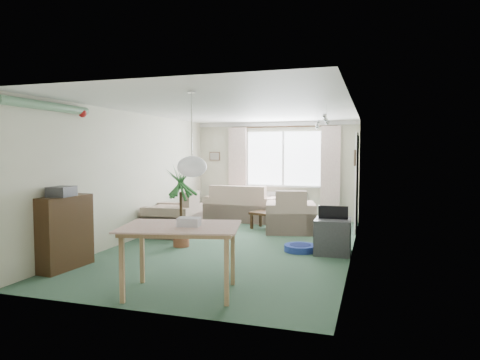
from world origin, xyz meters
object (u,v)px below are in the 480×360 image
(armchair_left, at_px, (173,213))
(pet_bed, at_px, (300,248))
(armchair_corner, at_px, (290,211))
(tv_cube, at_px, (333,236))
(coffee_table, at_px, (270,221))
(houseplant, at_px, (181,207))
(dining_table, at_px, (181,260))
(sofa, at_px, (242,203))
(bookshelf, at_px, (65,232))

(armchair_left, bearing_deg, pet_bed, 72.65)
(armchair_corner, bearing_deg, tv_cube, 109.15)
(coffee_table, relative_size, pet_bed, 1.50)
(armchair_left, relative_size, houseplant, 0.70)
(dining_table, height_order, tv_cube, dining_table)
(sofa, relative_size, bookshelf, 1.66)
(sofa, height_order, armchair_corner, armchair_corner)
(sofa, xyz_separation_m, coffee_table, (0.92, -0.98, -0.25))
(armchair_corner, xyz_separation_m, coffee_table, (-0.48, 0.16, -0.26))
(coffee_table, xyz_separation_m, pet_bed, (0.96, -1.83, -0.13))
(bookshelf, relative_size, dining_table, 0.83)
(coffee_table, height_order, bookshelf, bookshelf)
(tv_cube, relative_size, pet_bed, 1.17)
(sofa, height_order, coffee_table, sofa)
(armchair_corner, bearing_deg, bookshelf, 43.57)
(tv_cube, bearing_deg, houseplant, -175.24)
(houseplant, xyz_separation_m, dining_table, (1.07, -2.27, -0.31))
(pet_bed, bearing_deg, sofa, 123.72)
(bookshelf, distance_m, tv_cube, 4.11)
(houseplant, distance_m, pet_bed, 2.17)
(houseplant, bearing_deg, dining_table, -64.81)
(tv_cube, bearing_deg, coffee_table, 127.91)
(pet_bed, bearing_deg, dining_table, -111.24)
(armchair_corner, relative_size, bookshelf, 0.96)
(sofa, relative_size, pet_bed, 3.22)
(houseplant, relative_size, tv_cube, 2.24)
(armchair_left, xyz_separation_m, pet_bed, (2.67, -0.64, -0.39))
(sofa, distance_m, armchair_corner, 1.80)
(dining_table, bearing_deg, bookshelf, 166.60)
(houseplant, bearing_deg, sofa, 86.63)
(armchair_left, xyz_separation_m, dining_table, (1.68, -3.18, -0.05))
(sofa, distance_m, armchair_left, 2.31)
(armchair_left, height_order, bookshelf, bookshelf)
(dining_table, bearing_deg, tv_cube, 59.31)
(sofa, height_order, dining_table, sofa)
(dining_table, height_order, pet_bed, dining_table)
(armchair_left, distance_m, dining_table, 3.60)
(armchair_corner, xyz_separation_m, pet_bed, (0.48, -1.67, -0.39))
(sofa, height_order, armchair_left, armchair_left)
(sofa, xyz_separation_m, tv_cube, (2.40, -2.79, -0.15))
(armchair_left, relative_size, bookshelf, 0.95)
(bookshelf, xyz_separation_m, tv_cube, (3.54, 2.07, -0.24))
(houseplant, distance_m, tv_cube, 2.63)
(houseplant, height_order, tv_cube, houseplant)
(houseplant, bearing_deg, pet_bed, 7.37)
(armchair_corner, relative_size, houseplant, 0.71)
(dining_table, relative_size, pet_bed, 2.33)
(coffee_table, distance_m, tv_cube, 2.35)
(houseplant, bearing_deg, tv_cube, 6.21)
(armchair_corner, height_order, tv_cube, armchair_corner)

